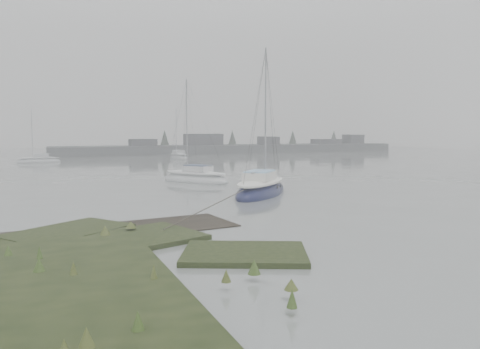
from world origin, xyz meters
name	(u,v)px	position (x,y,z in m)	size (l,w,h in m)	color
ground	(101,173)	(0.00, 30.00, 0.00)	(160.00, 160.00, 0.00)	slate
far_shoreline	(239,148)	(26.84, 61.90, 0.85)	(60.00, 8.00, 4.15)	#4C4F51
sailboat_main	(261,190)	(6.65, 11.22, 0.28)	(5.88, 6.10, 9.00)	#101438
sailboat_white	(195,179)	(5.33, 19.31, 0.24)	(4.64, 5.68, 7.90)	silver
sailboat_far_b	(178,157)	(12.15, 48.27, 0.23)	(2.00, 5.40, 7.52)	#A8ADB1
sailboat_far_c	(39,161)	(-5.01, 46.77, 0.21)	(4.88, 1.87, 6.76)	silver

